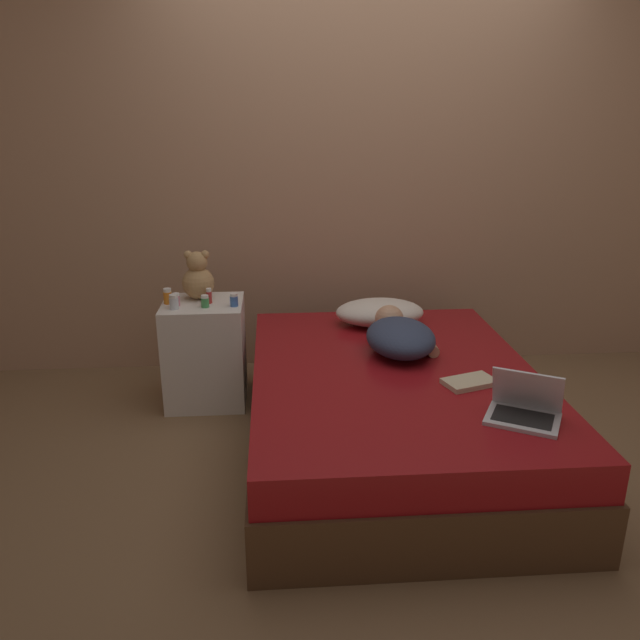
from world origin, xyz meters
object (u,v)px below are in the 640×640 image
bottle_clear (174,302)px  bottle_red (209,296)px  bottle_green (205,301)px  bottle_blue (234,300)px  pillow (380,312)px  laptop (524,408)px  teddy_bear (198,278)px  bottle_pink (177,300)px  bottle_orange (168,296)px  person_lying (400,335)px  book (470,382)px

bottle_clear → bottle_red: bottle_red is taller
bottle_green → bottle_blue: bottle_blue is taller
pillow → bottle_blue: (-0.83, -0.09, 0.12)m
laptop → teddy_bear: teddy_bear is taller
bottle_pink → bottle_orange: 0.07m
person_lying → bottle_orange: (-1.23, 0.40, 0.12)m
bottle_orange → book: bearing=-29.8°
bottle_red → teddy_bear: bearing=124.1°
teddy_bear → bottle_blue: (0.21, -0.16, -0.09)m
bottle_orange → bottle_green: bottle_orange is taller
book → bottle_blue: bearing=145.1°
teddy_bear → bottle_clear: teddy_bear is taller
pillow → bottle_red: bearing=-178.5°
laptop → teddy_bear: size_ratio=1.25×
bottle_clear → book: (1.42, -0.74, -0.19)m
laptop → bottle_blue: size_ratio=4.78×
bottle_blue → bottle_green: bearing=-177.2°
person_lying → bottle_red: bearing=158.0°
laptop → pillow: bearing=137.4°
laptop → bottle_pink: 1.91m
laptop → bottle_clear: (-1.54, 1.08, 0.15)m
laptop → bottle_orange: bearing=172.7°
bottle_orange → book: bottle_orange is taller
bottle_clear → bottle_orange: bottle_orange is taller
bottle_pink → bottle_blue: 0.32m
bottle_pink → bottle_clear: size_ratio=0.90×
person_lying → bottle_blue: bottle_blue is taller
pillow → bottle_orange: 1.20m
teddy_bear → bottle_pink: (-0.11, -0.13, -0.09)m
pillow → bottle_red: 0.98m
bottle_clear → book: 1.61m
pillow → book: 0.90m
teddy_bear → bottle_blue: size_ratio=3.84×
laptop → bottle_clear: size_ratio=4.33×
bottle_blue → bottle_red: bottle_red is taller
bottle_red → book: size_ratio=0.33×
pillow → bottle_pink: bearing=-177.0°
person_lying → laptop: bearing=-66.3°
laptop → teddy_bear: (-1.42, 1.27, 0.23)m
bottle_green → person_lying: bearing=-17.3°
bottle_clear → bottle_blue: size_ratio=1.10×
pillow → bottle_red: size_ratio=5.91×
person_lying → bottle_green: bottle_green is taller
bottle_orange → laptop: bearing=-36.7°
bottle_blue → book: bearing=-34.9°
bottle_clear → bottle_red: 0.20m
laptop → bottle_green: 1.76m
bottle_green → book: bearing=-31.2°
bottle_orange → bottle_red: bottle_orange is taller
bottle_green → bottle_red: size_ratio=0.79×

